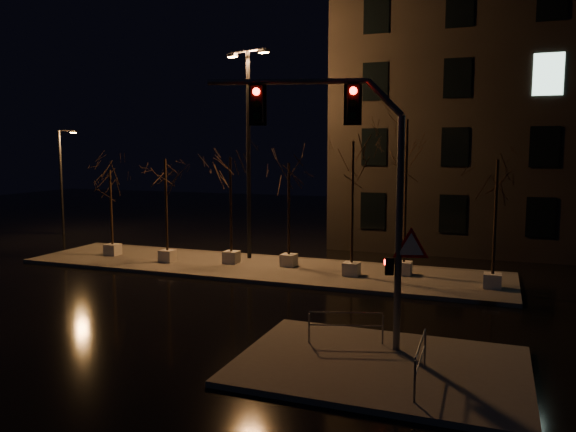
% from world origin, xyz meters
% --- Properties ---
extents(ground, '(90.00, 90.00, 0.00)m').
position_xyz_m(ground, '(0.00, 0.00, 0.00)').
color(ground, black).
rests_on(ground, ground).
extents(median, '(22.00, 5.00, 0.15)m').
position_xyz_m(median, '(0.00, 6.00, 0.07)').
color(median, '#4F4C47').
rests_on(median, ground).
extents(sidewalk_corner, '(7.00, 5.00, 0.15)m').
position_xyz_m(sidewalk_corner, '(7.50, -3.50, 0.07)').
color(sidewalk_corner, '#4F4C47').
rests_on(sidewalk_corner, ground).
extents(tree_0, '(1.80, 1.80, 4.33)m').
position_xyz_m(tree_0, '(-7.78, 5.92, 3.44)').
color(tree_0, '#B4B0A8').
rests_on(tree_0, median).
extents(tree_1, '(1.80, 1.80, 4.91)m').
position_xyz_m(tree_1, '(-4.31, 5.44, 3.88)').
color(tree_1, '#B4B0A8').
rests_on(tree_1, median).
extents(tree_2, '(1.80, 1.80, 5.01)m').
position_xyz_m(tree_2, '(-1.38, 6.23, 3.95)').
color(tree_2, '#B4B0A8').
rests_on(tree_2, median).
extents(tree_3, '(1.80, 1.80, 4.76)m').
position_xyz_m(tree_3, '(1.36, 6.50, 3.76)').
color(tree_3, '#B4B0A8').
rests_on(tree_3, median).
extents(tree_4, '(1.80, 1.80, 5.70)m').
position_xyz_m(tree_4, '(4.46, 5.68, 4.48)').
color(tree_4, '#B4B0A8').
rests_on(tree_4, median).
extents(tree_5, '(1.80, 1.80, 6.62)m').
position_xyz_m(tree_5, '(6.48, 6.60, 5.17)').
color(tree_5, '#B4B0A8').
rests_on(tree_5, median).
extents(tree_6, '(1.80, 1.80, 4.99)m').
position_xyz_m(tree_6, '(10.00, 5.46, 3.94)').
color(tree_6, '#B4B0A8').
rests_on(tree_6, median).
extents(traffic_signal_mast, '(5.55, 1.61, 7.01)m').
position_xyz_m(traffic_signal_mast, '(6.62, -2.75, 4.75)').
color(traffic_signal_mast, slate).
rests_on(traffic_signal_mast, sidewalk_corner).
extents(streetlight_main, '(2.42, 0.98, 9.82)m').
position_xyz_m(streetlight_main, '(-1.09, 7.60, 5.82)').
color(streetlight_main, black).
rests_on(streetlight_main, median).
extents(streetlight_far, '(1.29, 0.37, 6.60)m').
position_xyz_m(streetlight_far, '(-15.75, 11.42, 3.63)').
color(streetlight_far, black).
rests_on(streetlight_far, ground).
extents(guard_rail_a, '(1.95, 0.61, 0.88)m').
position_xyz_m(guard_rail_a, '(6.34, -2.43, 0.72)').
color(guard_rail_a, slate).
rests_on(guard_rail_a, sidewalk_corner).
extents(guard_rail_b, '(0.08, 2.05, 0.97)m').
position_xyz_m(guard_rail_b, '(8.57, -4.41, 0.78)').
color(guard_rail_b, slate).
rests_on(guard_rail_b, sidewalk_corner).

